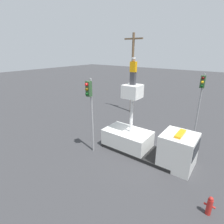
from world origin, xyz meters
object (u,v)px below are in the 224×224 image
(utility_pole, at_px, (132,72))
(bucket_truck, at_px, (147,142))
(fire_hydrant, at_px, (209,206))
(traffic_light_across, at_px, (201,93))
(traffic_cone_rear, at_px, (105,131))
(traffic_light_pole, at_px, (90,102))
(worker, at_px, (133,71))

(utility_pole, bearing_deg, bucket_truck, -52.32)
(fire_hydrant, bearing_deg, utility_pole, 135.05)
(traffic_light_across, height_order, utility_pole, utility_pole)
(traffic_light_across, xyz_separation_m, traffic_cone_rear, (-6.31, -4.77, -3.48))
(traffic_cone_rear, bearing_deg, traffic_light_pole, -71.22)
(traffic_light_pole, bearing_deg, traffic_light_across, 54.37)
(traffic_light_pole, height_order, traffic_cone_rear, traffic_light_pole)
(fire_hydrant, relative_size, traffic_cone_rear, 1.55)
(traffic_cone_rear, xyz_separation_m, utility_pole, (-1.33, 6.61, 4.44))
(worker, xyz_separation_m, fire_hydrant, (5.77, -2.73, -5.29))
(bucket_truck, relative_size, fire_hydrant, 6.64)
(traffic_light_across, xyz_separation_m, fire_hydrant, (2.45, -8.23, -3.30))
(bucket_truck, xyz_separation_m, traffic_cone_rear, (-4.34, 0.73, -0.70))
(bucket_truck, relative_size, traffic_cone_rear, 10.29)
(worker, distance_m, traffic_cone_rear, 6.28)
(fire_hydrant, height_order, traffic_cone_rear, fire_hydrant)
(traffic_light_pole, distance_m, fire_hydrant, 8.54)
(worker, bearing_deg, traffic_cone_rear, 166.34)
(traffic_light_across, height_order, traffic_cone_rear, traffic_light_across)
(fire_hydrant, relative_size, utility_pole, 0.11)
(bucket_truck, xyz_separation_m, fire_hydrant, (4.42, -2.73, -0.52))
(traffic_cone_rear, distance_m, utility_pole, 8.08)
(traffic_light_pole, xyz_separation_m, utility_pole, (-2.26, 9.35, 0.95))
(worker, bearing_deg, utility_pole, 120.46)
(fire_hydrant, xyz_separation_m, traffic_cone_rear, (-8.76, 3.46, -0.18))
(utility_pole, bearing_deg, traffic_light_across, -13.59)
(bucket_truck, bearing_deg, worker, 180.00)
(traffic_cone_rear, bearing_deg, worker, -13.66)
(worker, relative_size, fire_hydrant, 1.79)
(fire_hydrant, bearing_deg, traffic_light_across, 106.60)
(traffic_light_pole, bearing_deg, utility_pole, 103.57)
(traffic_cone_rear, bearing_deg, utility_pole, 101.34)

